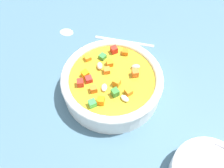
# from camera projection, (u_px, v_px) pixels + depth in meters

# --- Properties ---
(ground_plane) EXTENTS (1.40, 1.40, 0.02)m
(ground_plane) POSITION_uv_depth(u_px,v_px,m) (112.00, 93.00, 0.53)
(ground_plane) COLOR #42667A
(soup_bowl_main) EXTENTS (0.20, 0.20, 0.06)m
(soup_bowl_main) POSITION_uv_depth(u_px,v_px,m) (112.00, 83.00, 0.50)
(soup_bowl_main) COLOR white
(soup_bowl_main) RESTS_ON ground_plane
(spoon) EXTENTS (0.10, 0.22, 0.01)m
(spoon) POSITION_uv_depth(u_px,v_px,m) (97.00, 36.00, 0.61)
(spoon) COLOR silver
(spoon) RESTS_ON ground_plane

